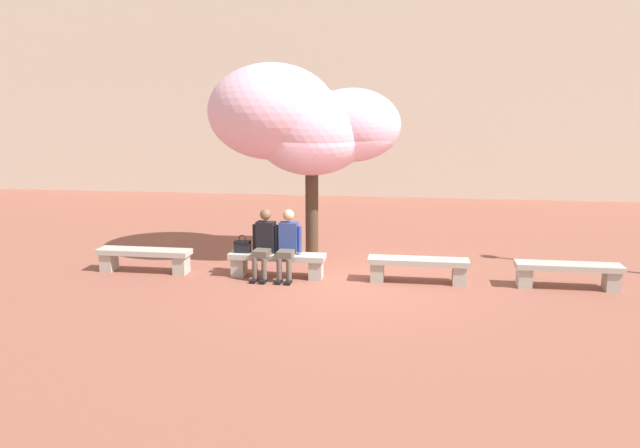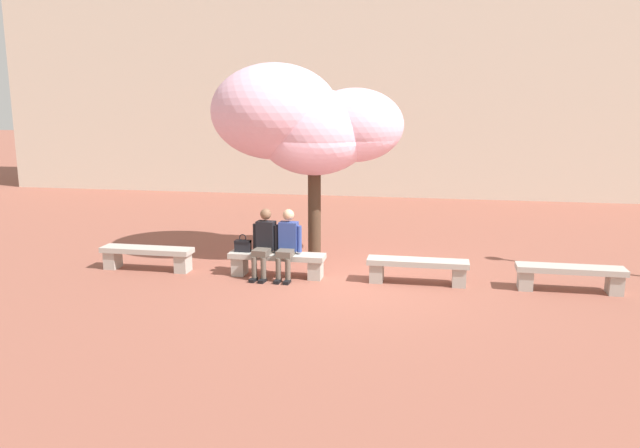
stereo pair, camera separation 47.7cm
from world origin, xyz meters
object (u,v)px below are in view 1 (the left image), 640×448
Objects in this scene: person_seated_left at (264,241)px; handbag at (242,246)px; stone_bench_west_end at (144,257)px; person_seated_right at (288,242)px; cherry_tree_main at (302,121)px; stone_bench_near_east at (568,272)px; stone_bench_center at (418,266)px; stone_bench_near_west at (277,261)px.

person_seated_left is 0.46m from handbag.
person_seated_left is (2.39, -0.05, 0.39)m from stone_bench_west_end.
person_seated_left is at bearing -8.80° from handbag.
cherry_tree_main is (0.02, 1.49, 2.15)m from person_seated_right.
cherry_tree_main is (0.46, 1.49, 2.15)m from person_seated_left.
cherry_tree_main is (-5.00, 1.44, 2.55)m from stone_bench_near_east.
stone_bench_center is at bearing 0.00° from stone_bench_west_end.
cherry_tree_main is (2.86, 1.44, 2.55)m from stone_bench_west_end.
stone_bench_near_west is 1.41× the size of person_seated_left.
stone_bench_center is at bearing -31.20° from cherry_tree_main.
handbag is (1.95, 0.02, 0.28)m from stone_bench_west_end.
person_seated_left reaches higher than stone_bench_near_east.
cherry_tree_main reaches higher than person_seated_right.
stone_bench_near_west is 5.37× the size of handbag.
handbag is at bearing 175.54° from person_seated_right.
stone_bench_center is at bearing -0.27° from handbag.
stone_bench_near_west is 0.45× the size of cherry_tree_main.
stone_bench_west_end is 7.85m from stone_bench_near_east.
stone_bench_west_end is at bearing -179.55° from handbag.
stone_bench_center is 3.77m from cherry_tree_main.
stone_bench_center is 2.44m from person_seated_right.
person_seated_right is 0.32× the size of cherry_tree_main.
cherry_tree_main is at bearing 163.92° from stone_bench_near_east.
stone_bench_near_east is 5.04m from person_seated_right.
person_seated_right reaches higher than stone_bench_near_east.
person_seated_right is at bearing -0.04° from person_seated_left.
stone_bench_west_end and stone_bench_center have the same top height.
stone_bench_near_east is at bearing 0.00° from stone_bench_center.
handbag reaches higher than stone_bench_near_east.
cherry_tree_main reaches higher than handbag.
stone_bench_center and stone_bench_near_east have the same top height.
stone_bench_near_west is 2.62m from stone_bench_center.
stone_bench_west_end is 2.62m from stone_bench_near_west.
cherry_tree_main is (0.24, 1.44, 2.55)m from stone_bench_near_west.
person_seated_right is (-5.02, -0.05, 0.39)m from stone_bench_near_east.
cherry_tree_main is at bearing 80.61° from stone_bench_near_west.
person_seated_right is at bearing -13.97° from stone_bench_near_west.
cherry_tree_main reaches higher than stone_bench_west_end.
handbag is 0.08× the size of cherry_tree_main.
stone_bench_near_west and stone_bench_center have the same top height.
stone_bench_center is (5.24, 0.00, 0.00)m from stone_bench_west_end.
cherry_tree_main reaches higher than stone_bench_center.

